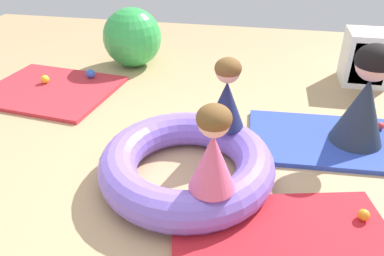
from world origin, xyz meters
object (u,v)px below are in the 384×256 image
Objects in this scene: play_ball_blue at (91,74)px; exercise_ball_large at (132,37)px; play_ball_orange at (364,215)px; inflatable_cushion at (187,164)px; child_in_pink at (213,150)px; child_in_navy at (227,94)px; storage_cube at (366,58)px; play_ball_yellow at (45,79)px; adult_seated at (366,97)px; play_ball_red at (380,126)px.

exercise_ball_large reaches higher than play_ball_blue.
play_ball_blue is 3.06m from play_ball_orange.
inflatable_cushion is 0.58m from child_in_pink.
child_in_navy reaches higher than storage_cube.
play_ball_orange is at bearing -152.88° from child_in_navy.
child_in_navy is 5.92× the size of play_ball_yellow.
child_in_navy is 1.09m from adult_seated.
play_ball_yellow is at bearing -133.09° from exercise_ball_large.
child_in_pink is 7.39× the size of play_ball_orange.
play_ball_yellow is at bearing 153.36° from play_ball_orange.
play_ball_orange is at bearing -26.64° from play_ball_yellow.
child_in_navy is at bearing -102.67° from adult_seated.
adult_seated is at bearing -102.05° from storage_cube.
exercise_ball_large reaches higher than storage_cube.
storage_cube is (0.39, 2.25, 0.20)m from play_ball_orange.
play_ball_yellow is at bearing 145.20° from inflatable_cushion.
child_in_pink is 5.57× the size of play_ball_blue.
inflatable_cushion is at bearing 50.54° from child_in_pink.
child_in_pink is at bearing -74.52° from adult_seated.
child_in_navy is (0.22, 0.37, 0.39)m from inflatable_cushion.
play_ball_red is (1.27, 0.56, -0.45)m from child_in_navy.
storage_cube reaches higher than inflatable_cushion.
play_ball_yellow is 3.31m from play_ball_orange.
adult_seated is 12.42× the size of play_ball_red.
child_in_navy is 7.24× the size of play_ball_orange.
play_ball_blue is at bearing 28.29° from play_ball_yellow.
play_ball_red is 1.20m from play_ball_orange.
exercise_ball_large is at bearing 156.51° from play_ball_red.
storage_cube reaches higher than play_ball_yellow.
storage_cube is at bearing 10.47° from play_ball_blue.
child_in_pink reaches higher than storage_cube.
adult_seated is 8.33× the size of play_ball_blue.
inflatable_cushion is 2.55m from storage_cube.
play_ball_blue is at bearing -137.19° from adult_seated.
exercise_ball_large is at bearing 134.43° from play_ball_orange.
play_ball_red is at bearing 31.84° from inflatable_cushion.
exercise_ball_large reaches higher than play_ball_orange.
play_ball_yellow is at bearing 36.18° from child_in_navy.
play_ball_blue is at bearing 133.13° from inflatable_cushion.
inflatable_cushion is 2.21m from play_ball_yellow.
exercise_ball_large is at bearing -150.62° from adult_seated.
child_in_pink reaches higher than exercise_ball_large.
play_ball_orange is 0.11× the size of exercise_ball_large.
play_ball_yellow is 0.16× the size of storage_cube.
inflatable_cushion is 2.32m from exercise_ball_large.
exercise_ball_large is 2.61m from storage_cube.
play_ball_yellow is 3.44m from storage_cube.
play_ball_blue is 0.69m from exercise_ball_large.
play_ball_orange is 3.19m from exercise_ball_large.
adult_seated is at bearing -10.24° from play_ball_yellow.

